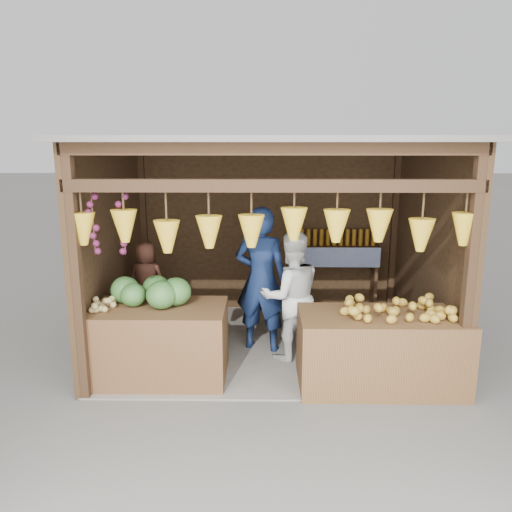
{
  "coord_description": "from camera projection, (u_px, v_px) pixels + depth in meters",
  "views": [
    {
      "loc": [
        -0.1,
        -6.17,
        2.58
      ],
      "look_at": [
        -0.18,
        -0.1,
        1.22
      ],
      "focal_mm": 35.0,
      "sensor_mm": 36.0,
      "label": 1
    }
  ],
  "objects": [
    {
      "name": "stall_structure",
      "position": [
        268.0,
        220.0,
        6.18
      ],
      "size": [
        4.3,
        3.3,
        2.66
      ],
      "color": "slate",
      "rests_on": "ground"
    },
    {
      "name": "vendor_seated",
      "position": [
        147.0,
        280.0,
        6.58
      ],
      "size": [
        0.55,
        0.42,
        1.02
      ],
      "primitive_type": "imported",
      "rotation": [
        0.0,
        0.0,
        2.95
      ],
      "color": "#512C20",
      "rests_on": "stool"
    },
    {
      "name": "back_shelf",
      "position": [
        337.0,
        258.0,
        7.63
      ],
      "size": [
        1.25,
        0.32,
        1.32
      ],
      "color": "#382314",
      "rests_on": "ground"
    },
    {
      "name": "tanfruit_pile",
      "position": [
        102.0,
        303.0,
        5.37
      ],
      "size": [
        0.34,
        0.4,
        0.13
      ],
      "primitive_type": null,
      "color": "#A27C4A",
      "rests_on": "counter_left"
    },
    {
      "name": "mango_pile",
      "position": [
        390.0,
        305.0,
        5.28
      ],
      "size": [
        1.4,
        0.64,
        0.22
      ],
      "primitive_type": null,
      "color": "#CB681B",
      "rests_on": "counter_right"
    },
    {
      "name": "woman_standing",
      "position": [
        291.0,
        296.0,
        6.0
      ],
      "size": [
        0.88,
        0.75,
        1.58
      ],
      "primitive_type": "imported",
      "rotation": [
        0.0,
        0.0,
        3.36
      ],
      "color": "silver",
      "rests_on": "ground"
    },
    {
      "name": "man_standing",
      "position": [
        261.0,
        280.0,
        6.23
      ],
      "size": [
        0.77,
        0.61,
        1.85
      ],
      "primitive_type": "imported",
      "rotation": [
        0.0,
        0.0,
        2.86
      ],
      "color": "#122146",
      "rests_on": "ground"
    },
    {
      "name": "counter_right",
      "position": [
        380.0,
        350.0,
        5.38
      ],
      "size": [
        1.75,
        0.85,
        0.81
      ],
      "primitive_type": "cube",
      "color": "#4E2F1A",
      "rests_on": "ground"
    },
    {
      "name": "stool",
      "position": [
        149.0,
        328.0,
        6.73
      ],
      "size": [
        0.33,
        0.33,
        0.31
      ],
      "primitive_type": "cube",
      "color": "black",
      "rests_on": "ground"
    },
    {
      "name": "melon_pile",
      "position": [
        151.0,
        291.0,
        5.49
      ],
      "size": [
        1.0,
        0.5,
        0.32
      ],
      "primitive_type": null,
      "color": "#144D17",
      "rests_on": "counter_left"
    },
    {
      "name": "ground",
      "position": [
        269.0,
        344.0,
        6.58
      ],
      "size": [
        80.0,
        80.0,
        0.0
      ],
      "primitive_type": "plane",
      "color": "#514F49",
      "rests_on": "ground"
    },
    {
      "name": "counter_left",
      "position": [
        160.0,
        343.0,
        5.55
      ],
      "size": [
        1.45,
        0.85,
        0.84
      ],
      "primitive_type": "cube",
      "color": "#4E341A",
      "rests_on": "ground"
    }
  ]
}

